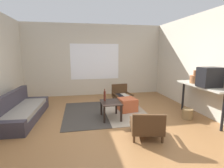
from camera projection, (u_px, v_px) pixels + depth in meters
ground_plane at (109, 125)px, 4.01m from camera, size 7.80×7.80×0.00m
far_wall_with_window at (95, 60)px, 6.72m from camera, size 5.60×0.13×2.70m
side_wall_right at (206, 64)px, 4.56m from camera, size 0.12×6.60×2.70m
area_rug at (105, 112)px, 4.86m from camera, size 2.25×2.13×0.01m
couch at (21, 111)px, 4.30m from camera, size 0.86×2.09×0.68m
coffee_table at (111, 105)px, 4.36m from camera, size 0.49×0.63×0.43m
armchair_by_window at (121, 94)px, 5.89m from camera, size 0.63×0.69×0.57m
armchair_striped_foreground at (147, 126)px, 3.37m from camera, size 0.73×0.75×0.55m
ottoman_orange at (127, 105)px, 4.95m from camera, size 0.53×0.53×0.37m
console_shelf at (201, 89)px, 4.27m from camera, size 0.41×1.55×0.87m
crt_television at (209, 77)px, 3.99m from camera, size 0.47×0.35×0.45m
clay_vase at (195, 79)px, 4.48m from camera, size 0.25×0.25×0.34m
glass_bottle at (105, 96)px, 4.46m from camera, size 0.06×0.06×0.30m
wicker_basket at (188, 114)px, 4.37m from camera, size 0.26×0.26×0.26m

